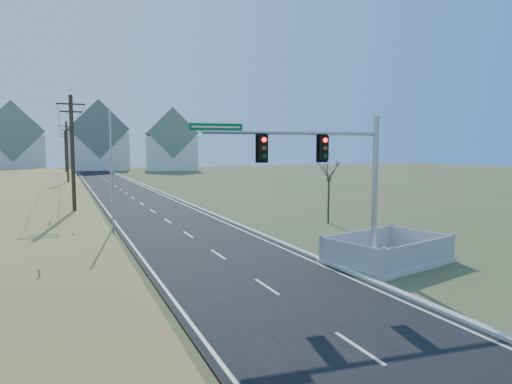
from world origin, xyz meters
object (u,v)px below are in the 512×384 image
at_px(fence_enclosure, 387,257).
at_px(bare_tree, 329,169).
at_px(traffic_signal_mast, 338,176).
at_px(flagpole, 112,196).
at_px(open_sign, 324,254).

xyz_separation_m(fence_enclosure, bare_tree, (3.79, 11.32, 3.73)).
relative_size(fence_enclosure, bare_tree, 1.30).
xyz_separation_m(traffic_signal_mast, flagpole, (-8.75, 7.69, -1.27)).
bearing_deg(fence_enclosure, traffic_signal_mast, 171.86).
xyz_separation_m(traffic_signal_mast, fence_enclosure, (3.08, 0.34, -3.99)).
height_order(traffic_signal_mast, open_sign, traffic_signal_mast).
relative_size(open_sign, flagpole, 0.08).
xyz_separation_m(open_sign, flagpole, (-9.32, 5.72, 2.67)).
height_order(fence_enclosure, bare_tree, bare_tree).
bearing_deg(fence_enclosure, open_sign, 132.47).
bearing_deg(bare_tree, traffic_signal_mast, -120.52).
bearing_deg(traffic_signal_mast, open_sign, 79.75).
bearing_deg(open_sign, traffic_signal_mast, -71.42).
height_order(traffic_signal_mast, flagpole, flagpole).
xyz_separation_m(traffic_signal_mast, open_sign, (0.58, 1.97, -3.94)).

